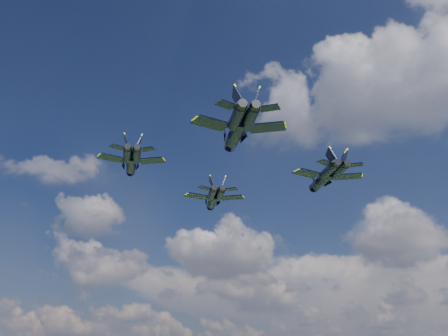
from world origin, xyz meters
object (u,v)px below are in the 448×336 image
jet_slot (236,133)px  jet_lead (213,200)px  jet_right (322,180)px  jet_left (131,164)px

jet_slot → jet_lead: bearing=86.7°
jet_lead → jet_right: 25.81m
jet_right → jet_lead: bearing=127.0°
jet_left → jet_lead: bearing=46.2°
jet_lead → jet_left: bearing=-131.6°
jet_lead → jet_right: bearing=-49.4°
jet_left → jet_slot: bearing=-52.3°
jet_lead → jet_right: jet_lead is taller
jet_slot → jet_right: bearing=41.4°
jet_lead → jet_right: size_ratio=1.00×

